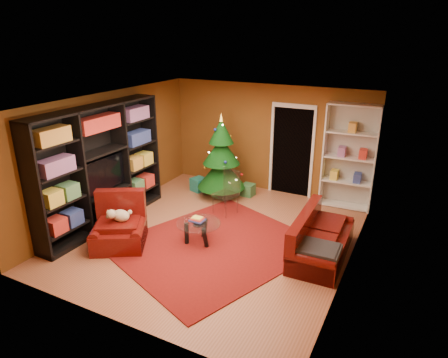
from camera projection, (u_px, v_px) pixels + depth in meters
The scene contains 18 objects.
floor at pixel (215, 237), 7.78m from camera, with size 5.00×5.50×0.05m, color #A05739.
ceiling at pixel (213, 100), 6.85m from camera, with size 5.00×5.50×0.05m, color silver.
wall_back at pixel (269, 139), 9.63m from camera, with size 5.00×0.05×2.60m, color brown.
wall_left at pixel (109, 155), 8.39m from camera, with size 0.05×5.50×2.60m, color brown.
wall_right at pixel (356, 198), 6.23m from camera, with size 0.05×5.50×2.60m, color brown.
doorway at pixel (292, 152), 9.42m from camera, with size 1.06×0.60×2.16m, color black, non-canonical shape.
rug at pixel (214, 246), 7.39m from camera, with size 2.84×3.31×0.02m, color maroon.
media_unit at pixel (100, 167), 7.88m from camera, with size 0.49×3.17×2.43m, color black, non-canonical shape.
christmas_tree at pixel (221, 157), 9.29m from camera, with size 1.14×1.14×2.03m, color #09350C, non-canonical shape.
gift_box_teal at pixel (199, 184), 9.91m from camera, with size 0.33×0.33×0.33m, color #17776D.
gift_box_green at pixel (248, 190), 9.62m from camera, with size 0.29×0.29×0.29m, color #2F6E3C.
gift_box_red at pixel (218, 181), 10.27m from camera, with size 0.23×0.23×0.23m, color maroon.
white_bookshelf at pixel (349, 158), 8.67m from camera, with size 1.11×0.40×2.39m, color white, non-canonical shape.
armchair at pixel (119, 226), 7.29m from camera, with size 1.00×1.00×0.78m, color #4B0B08, non-canonical shape.
dog at pixel (121, 216), 7.28m from camera, with size 0.40×0.30×0.26m, color beige, non-canonical shape.
sofa at pixel (323, 236), 6.97m from camera, with size 1.82×0.82×0.78m, color #4B0B08, non-canonical shape.
coffee_table at pixel (199, 232), 7.44m from camera, with size 0.83×0.83×0.52m, color gray, non-canonical shape.
acrylic_chair at pixel (225, 195), 8.55m from camera, with size 0.46×0.50×0.89m, color #66605B, non-canonical shape.
Camera 1 is at (3.31, -6.04, 3.76)m, focal length 32.00 mm.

